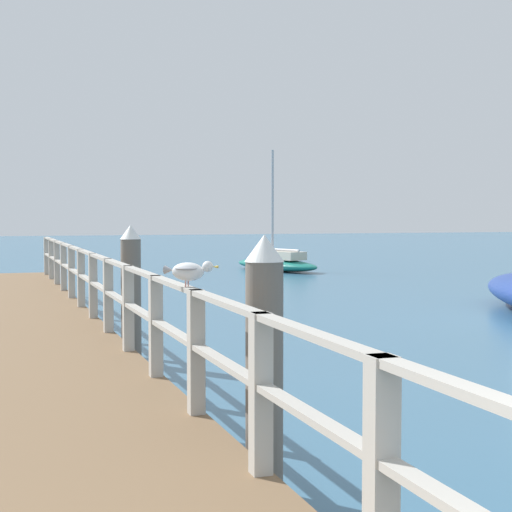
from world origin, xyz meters
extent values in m
cube|color=brown|center=(0.00, 10.92, 0.26)|extent=(2.44, 21.85, 0.53)
cube|color=#B2ADA3|center=(1.14, 2.36, 1.02)|extent=(0.12, 0.12, 0.98)
cube|color=#B2ADA3|center=(1.14, 3.91, 1.02)|extent=(0.12, 0.12, 0.98)
cube|color=#B2ADA3|center=(1.14, 5.47, 1.02)|extent=(0.12, 0.12, 0.98)
cube|color=#B2ADA3|center=(1.14, 7.03, 1.02)|extent=(0.12, 0.12, 0.98)
cube|color=#B2ADA3|center=(1.14, 8.59, 1.02)|extent=(0.12, 0.12, 0.98)
cube|color=#B2ADA3|center=(1.14, 10.14, 1.02)|extent=(0.12, 0.12, 0.98)
cube|color=#B2ADA3|center=(1.14, 11.70, 1.02)|extent=(0.12, 0.12, 0.98)
cube|color=#B2ADA3|center=(1.14, 13.26, 1.02)|extent=(0.12, 0.12, 0.98)
cube|color=#B2ADA3|center=(1.14, 14.82, 1.02)|extent=(0.12, 0.12, 0.98)
cube|color=#B2ADA3|center=(1.14, 16.37, 1.02)|extent=(0.12, 0.12, 0.98)
cube|color=#B2ADA3|center=(1.14, 17.93, 1.02)|extent=(0.12, 0.12, 0.98)
cube|color=#B2ADA3|center=(1.14, 19.49, 1.02)|extent=(0.12, 0.12, 0.98)
cube|color=#B2ADA3|center=(1.14, 21.05, 1.02)|extent=(0.12, 0.12, 0.98)
cube|color=#B2ADA3|center=(1.14, 10.92, 1.49)|extent=(0.10, 20.25, 0.04)
cube|color=#B2ADA3|center=(1.14, 10.92, 1.07)|extent=(0.10, 20.25, 0.04)
cylinder|color=#6B6056|center=(1.52, 4.93, 0.88)|extent=(0.28, 0.28, 1.75)
cone|color=white|center=(1.52, 4.93, 1.85)|extent=(0.29, 0.29, 0.20)
cylinder|color=#6B6056|center=(1.52, 10.57, 0.88)|extent=(0.28, 0.28, 1.75)
cone|color=white|center=(1.52, 10.57, 1.85)|extent=(0.29, 0.29, 0.20)
ellipsoid|color=white|center=(1.14, 5.72, 1.63)|extent=(0.30, 0.28, 0.15)
sphere|color=white|center=(1.28, 5.61, 1.68)|extent=(0.09, 0.09, 0.09)
cone|color=gold|center=(1.33, 5.57, 1.68)|extent=(0.05, 0.05, 0.02)
cone|color=#939399|center=(1.01, 5.83, 1.64)|extent=(0.11, 0.10, 0.07)
ellipsoid|color=#939399|center=(1.14, 5.72, 1.66)|extent=(0.28, 0.28, 0.04)
cylinder|color=tan|center=(1.15, 5.75, 1.53)|extent=(0.01, 0.01, 0.05)
cylinder|color=tan|center=(1.12, 5.71, 1.53)|extent=(0.01, 0.01, 0.05)
ellipsoid|color=#197266|center=(9.86, 27.41, 0.22)|extent=(2.63, 4.65, 0.44)
cylinder|color=#B2B2B7|center=(9.79, 27.62, 2.46)|extent=(0.10, 0.10, 4.03)
cylinder|color=#B2B2B7|center=(10.03, 26.88, 0.79)|extent=(0.55, 1.51, 0.08)
cube|color=beige|center=(10.02, 26.90, 0.59)|extent=(1.21, 1.76, 0.30)
camera|label=1|loc=(-0.44, -0.65, 2.10)|focal=56.79mm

